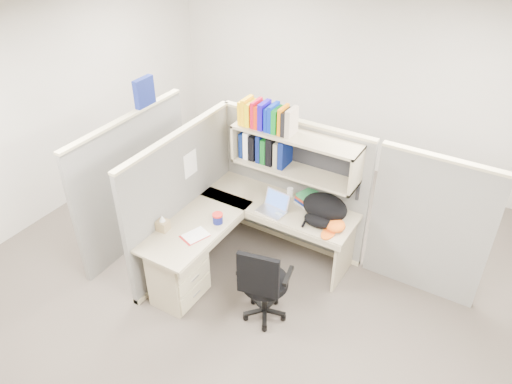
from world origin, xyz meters
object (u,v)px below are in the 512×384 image
Objects in this scene: laptop at (272,204)px; task_chair at (263,294)px; snack_canister at (218,218)px; backpack at (322,210)px; desk at (205,256)px.

laptop is 0.99m from task_chair.
task_chair reaches higher than snack_canister.
backpack is 1.10m from snack_canister.
desk is 0.77m from task_chair.
backpack reaches higher than desk.
task_chair is at bearing -58.49° from laptop.
snack_canister is at bearing 86.81° from desk.
laptop is 0.55m from backpack.
desk is 1.32m from backpack.
desk is 0.89m from laptop.
laptop is at bearing 49.51° from snack_canister.
backpack is 0.50× the size of task_chair.
desk is 15.39× the size of snack_canister.
laptop is 0.31× the size of task_chair.
laptop is 0.60m from snack_canister.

